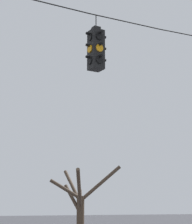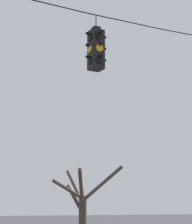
# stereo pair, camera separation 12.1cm
# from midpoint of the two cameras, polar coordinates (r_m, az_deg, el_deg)

# --- Properties ---
(span_wire) EXTENTS (16.09, 0.03, 0.33)m
(span_wire) POSITION_cam_midpoint_polar(r_m,az_deg,el_deg) (11.20, -6.52, 14.37)
(span_wire) COLOR black
(traffic_light_over_intersection) EXTENTS (0.58, 0.58, 1.50)m
(traffic_light_over_intersection) POSITION_cam_midpoint_polar(r_m,az_deg,el_deg) (11.32, -0.31, 8.18)
(traffic_light_over_intersection) COLOR black
(bare_tree) EXTENTS (2.77, 3.38, 3.80)m
(bare_tree) POSITION_cam_midpoint_polar(r_m,az_deg,el_deg) (18.57, -2.30, -12.59)
(bare_tree) COLOR #423326
(bare_tree) RESTS_ON ground_plane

